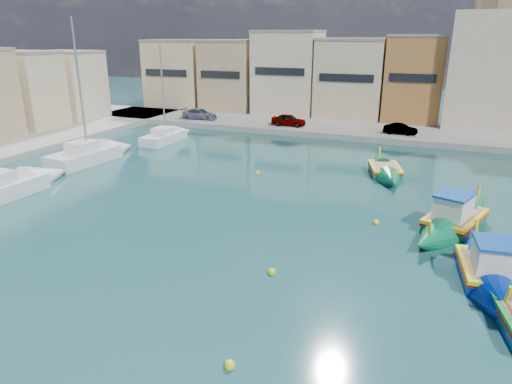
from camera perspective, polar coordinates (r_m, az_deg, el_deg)
The scene contains 12 objects.
ground at distance 21.05m, azimuth 5.37°, elevation -10.14°, with size 160.00×160.00×0.00m, color #174542.
north_quay at distance 50.90m, azimuth 16.25°, elevation 7.05°, with size 80.00×8.00×0.60m, color gray.
north_townhouses at distance 57.27m, azimuth 24.39°, elevation 12.17°, with size 83.20×7.87×10.19m.
church_block at distance 57.88m, azimuth 28.23°, elevation 15.10°, with size 10.00×10.00×19.10m.
parked_cars at distance 52.36m, azimuth 1.39°, elevation 9.14°, with size 27.22×2.11×1.31m.
luzzu_turquoise_cabin at distance 27.81m, azimuth 23.54°, elevation -3.33°, with size 5.59×10.49×3.32m.
luzzu_blue_cabin at distance 22.69m, azimuth 26.96°, elevation -8.94°, with size 3.30×9.07×3.14m.
luzzu_green at distance 36.61m, azimuth 15.78°, elevation 2.54°, with size 4.31×8.42×2.57m.
yacht_north at distance 48.23m, azimuth -10.37°, elevation 6.99°, with size 2.31×7.68×10.19m.
yacht_midnorth at distance 42.15m, azimuth -18.81°, elevation 4.67°, with size 3.34×9.02×12.54m.
yacht_mid at distance 35.45m, azimuth -27.26°, elevation 0.90°, with size 2.67×9.62×12.09m.
mooring_buoys at distance 25.71m, azimuth 11.66°, elevation -4.64°, with size 19.29×23.05×0.36m.
Camera 1 is at (5.18, -17.65, 10.24)m, focal length 32.00 mm.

